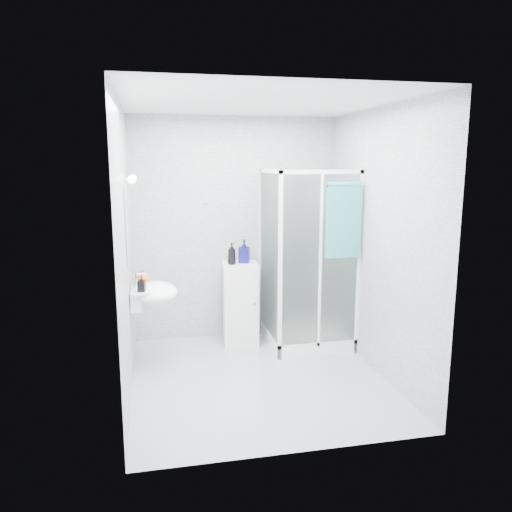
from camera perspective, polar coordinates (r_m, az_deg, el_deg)
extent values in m
cube|color=silver|center=(4.63, 0.29, 1.02)|extent=(2.40, 2.60, 2.60)
cube|color=#A4A7A9|center=(5.01, 0.27, -13.76)|extent=(2.40, 2.60, 0.01)
cube|color=white|center=(4.59, 0.30, 17.17)|extent=(2.40, 2.60, 0.01)
cube|color=white|center=(5.93, 5.70, -9.25)|extent=(0.90, 0.90, 0.12)
cube|color=white|center=(5.47, 1.71, 9.65)|extent=(0.04, 0.90, 0.04)
cube|color=white|center=(5.18, 7.55, 9.51)|extent=(0.90, 0.04, 0.04)
cube|color=white|center=(5.16, 2.77, -1.38)|extent=(0.04, 0.04, 2.00)
cube|color=white|center=(5.56, 1.56, -0.08)|extent=(0.02, 0.82, 1.84)
cube|color=white|center=(5.27, 7.34, -0.77)|extent=(0.82, 0.02, 1.84)
cube|color=white|center=(5.28, 7.30, -0.75)|extent=(0.03, 0.04, 1.84)
cylinder|color=silver|center=(6.00, 4.81, 3.67)|extent=(0.02, 0.02, 1.00)
cylinder|color=silver|center=(5.93, 4.96, 8.15)|extent=(0.09, 0.05, 0.09)
cylinder|color=silver|center=(6.08, 5.13, 0.91)|extent=(0.12, 0.04, 0.12)
cylinder|color=silver|center=(5.24, 10.55, 7.25)|extent=(0.03, 0.05, 0.03)
cube|color=white|center=(5.09, -13.51, -4.74)|extent=(0.10, 0.40, 0.18)
ellipsoid|color=white|center=(5.08, -11.50, -4.12)|extent=(0.46, 0.56, 0.20)
cube|color=white|center=(5.06, -12.88, -3.62)|extent=(0.16, 0.50, 0.02)
cylinder|color=silver|center=(5.05, -13.60, -2.76)|extent=(0.04, 0.04, 0.16)
cylinder|color=silver|center=(5.03, -13.06, -2.02)|extent=(0.12, 0.02, 0.02)
cube|color=white|center=(4.95, -14.40, 3.65)|extent=(0.02, 0.60, 0.70)
cylinder|color=silver|center=(4.76, -14.53, 8.45)|extent=(0.05, 0.04, 0.04)
sphere|color=white|center=(4.76, -14.05, 8.47)|extent=(0.08, 0.08, 0.08)
cylinder|color=silver|center=(5.08, -14.38, 8.57)|extent=(0.05, 0.04, 0.04)
sphere|color=white|center=(5.08, -13.93, 8.59)|extent=(0.08, 0.08, 0.08)
cylinder|color=silver|center=(5.78, -5.80, 6.09)|extent=(0.02, 0.04, 0.02)
sphere|color=silver|center=(5.76, -5.77, 6.07)|extent=(0.03, 0.03, 0.03)
cylinder|color=silver|center=(5.81, -3.83, 6.14)|extent=(0.02, 0.04, 0.02)
sphere|color=silver|center=(5.78, -3.79, 6.12)|extent=(0.03, 0.03, 0.03)
cube|color=white|center=(5.78, -1.78, -5.45)|extent=(0.42, 0.42, 0.94)
cube|color=white|center=(5.60, -1.44, -5.98)|extent=(0.35, 0.04, 0.80)
sphere|color=#C0571B|center=(5.59, -0.15, -5.49)|extent=(0.03, 0.03, 0.03)
cube|color=teal|center=(5.24, 9.96, 3.92)|extent=(0.37, 0.04, 0.76)
cylinder|color=teal|center=(5.21, 10.09, 8.05)|extent=(0.37, 0.05, 0.05)
imported|color=black|center=(5.59, -2.79, 0.26)|extent=(0.12, 0.12, 0.25)
imported|color=#0F0E54|center=(5.69, -1.36, 0.55)|extent=(0.15, 0.15, 0.26)
imported|color=#E6551B|center=(5.15, -12.77, -2.33)|extent=(0.13, 0.13, 0.16)
imported|color=black|center=(4.87, -12.94, -3.09)|extent=(0.09, 0.09, 0.16)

